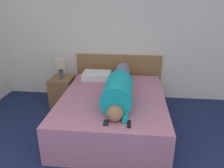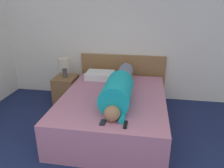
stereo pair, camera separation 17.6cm
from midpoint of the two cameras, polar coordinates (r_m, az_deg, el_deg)
wall_back at (r=4.28m, az=0.80°, el=13.23°), size 5.96×0.06×2.60m
bed at (r=3.44m, az=-1.22°, el=-7.08°), size 1.55×2.00×0.52m
headboard at (r=4.42m, az=0.58°, el=2.02°), size 1.67×0.04×0.88m
nightstand at (r=4.28m, az=-13.94°, el=-1.81°), size 0.40×0.47×0.53m
table_lamp at (r=4.11m, az=-14.57°, el=4.85°), size 0.22×0.22×0.36m
person_lying at (r=3.20m, az=0.32°, el=-0.80°), size 0.39×1.76×0.39m
pillow_near_headboard at (r=4.05m, az=-5.22°, el=2.23°), size 0.50×0.39×0.12m
tv_remote at (r=2.59m, az=2.49°, el=-10.45°), size 0.04×0.15×0.02m
cell_phone at (r=2.63m, az=-3.51°, el=-10.09°), size 0.06×0.13×0.01m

